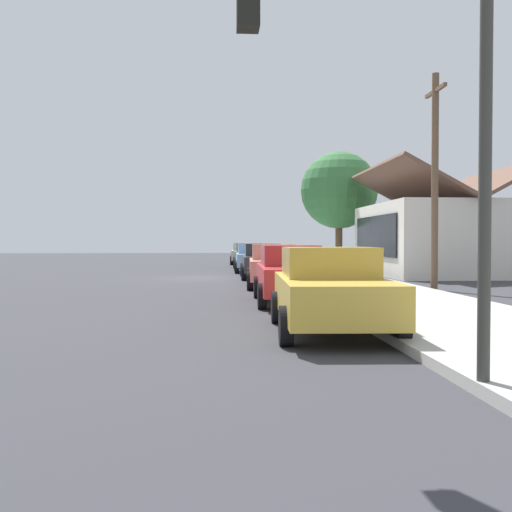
{
  "coord_description": "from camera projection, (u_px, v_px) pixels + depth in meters",
  "views": [
    {
      "loc": [
        27.7,
        0.67,
        1.7
      ],
      "look_at": [
        -1.22,
        2.56,
        0.99
      ],
      "focal_mm": 41.77,
      "sensor_mm": 36.0,
      "label": 1
    }
  ],
  "objects": [
    {
      "name": "car_cherry",
      "position": [
        291.0,
        273.0,
        16.49
      ],
      "size": [
        4.81,
        2.06,
        1.59
      ],
      "rotation": [
        0.0,
        0.0,
        -0.03
      ],
      "color": "red",
      "rests_on": "ground"
    },
    {
      "name": "car_charcoal",
      "position": [
        263.0,
        261.0,
        27.4
      ],
      "size": [
        4.78,
        2.1,
        1.59
      ],
      "rotation": [
        0.0,
        0.0,
        -0.03
      ],
      "color": "#2D3035",
      "rests_on": "ground"
    },
    {
      "name": "car_olive",
      "position": [
        249.0,
        255.0,
        38.95
      ],
      "size": [
        4.7,
        2.18,
        1.59
      ],
      "rotation": [
        0.0,
        0.0,
        -0.03
      ],
      "color": "olive",
      "rests_on": "ground"
    },
    {
      "name": "car_mustard",
      "position": [
        331.0,
        289.0,
        11.13
      ],
      "size": [
        4.47,
        2.25,
        1.59
      ],
      "rotation": [
        0.0,
        0.0,
        -0.04
      ],
      "color": "gold",
      "rests_on": "ground"
    },
    {
      "name": "sidewalk_curb",
      "position": [
        322.0,
        276.0,
        27.99
      ],
      "size": [
        60.0,
        4.2,
        0.16
      ],
      "primitive_type": "cube",
      "color": "#B2AFA8",
      "rests_on": "ground"
    },
    {
      "name": "car_coral",
      "position": [
        273.0,
        265.0,
        22.12
      ],
      "size": [
        4.6,
        2.15,
        1.59
      ],
      "rotation": [
        0.0,
        0.0,
        -0.05
      ],
      "color": "#EA8C75",
      "rests_on": "ground"
    },
    {
      "name": "shade_tree",
      "position": [
        339.0,
        191.0,
        37.06
      ],
      "size": [
        4.79,
        4.79,
        7.29
      ],
      "color": "brown",
      "rests_on": "ground"
    },
    {
      "name": "storefront_building",
      "position": [
        441.0,
        237.0,
        30.1
      ],
      "size": [
        9.68,
        7.05,
        5.51
      ],
      "color": "silver",
      "rests_on": "ground"
    },
    {
      "name": "fire_hydrant_red",
      "position": [
        319.0,
        276.0,
        20.68
      ],
      "size": [
        0.22,
        0.22,
        0.71
      ],
      "color": "red",
      "rests_on": "sidewalk_curb"
    },
    {
      "name": "traffic_light_main",
      "position": [
        390.0,
        76.0,
        6.42
      ],
      "size": [
        0.37,
        2.79,
        5.2
      ],
      "color": "#383833",
      "rests_on": "ground"
    },
    {
      "name": "car_silver",
      "position": [
        244.0,
        253.0,
        44.23
      ],
      "size": [
        4.5,
        2.2,
        1.59
      ],
      "rotation": [
        0.0,
        0.0,
        -0.04
      ],
      "color": "silver",
      "rests_on": "ground"
    },
    {
      "name": "ground_plane",
      "position": [
        203.0,
        278.0,
        27.63
      ],
      "size": [
        120.0,
        120.0,
        0.0
      ],
      "primitive_type": "plane",
      "color": "#38383D"
    },
    {
      "name": "car_skyblue",
      "position": [
        253.0,
        257.0,
        32.87
      ],
      "size": [
        4.49,
        2.08,
        1.59
      ],
      "rotation": [
        0.0,
        0.0,
        -0.02
      ],
      "color": "#8CB7E0",
      "rests_on": "ground"
    },
    {
      "name": "utility_pole_wooden",
      "position": [
        435.0,
        177.0,
        20.59
      ],
      "size": [
        1.8,
        0.24,
        7.5
      ],
      "color": "brown",
      "rests_on": "ground"
    }
  ]
}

